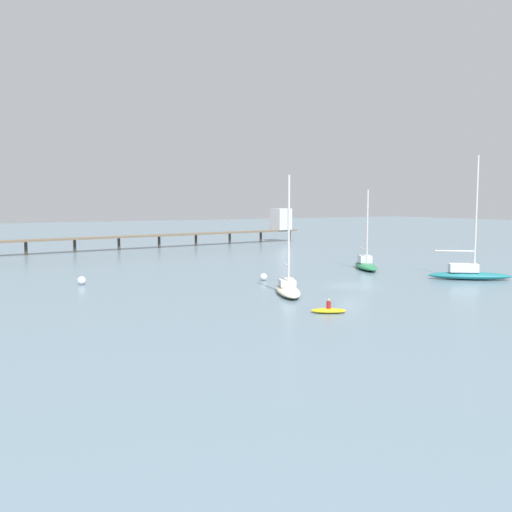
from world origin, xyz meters
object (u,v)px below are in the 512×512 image
(sailboat_teal, at_px, (469,272))
(sailboat_green, at_px, (366,264))
(dinghy_yellow, at_px, (329,310))
(mooring_buoy_near, at_px, (264,277))
(mooring_buoy_outer, at_px, (82,281))
(pier, at_px, (224,227))
(sailboat_cream, at_px, (288,287))

(sailboat_teal, relative_size, sailboat_green, 1.35)
(dinghy_yellow, height_order, mooring_buoy_near, dinghy_yellow)
(mooring_buoy_near, bearing_deg, dinghy_yellow, -105.22)
(mooring_buoy_near, distance_m, mooring_buoy_outer, 19.58)
(sailboat_teal, xyz_separation_m, sailboat_green, (-3.54, 13.28, -0.13))
(sailboat_green, bearing_deg, pier, 85.69)
(sailboat_cream, xyz_separation_m, mooring_buoy_outer, (-15.53, 16.04, -0.22))
(sailboat_teal, distance_m, dinghy_yellow, 26.43)
(dinghy_yellow, bearing_deg, sailboat_cream, 76.48)
(sailboat_cream, xyz_separation_m, sailboat_green, (19.62, 11.36, 0.04))
(mooring_buoy_near, bearing_deg, sailboat_green, 7.86)
(dinghy_yellow, bearing_deg, mooring_buoy_near, 74.78)
(pier, xyz_separation_m, dinghy_yellow, (-25.41, -67.98, -3.36))
(mooring_buoy_outer, bearing_deg, dinghy_yellow, -62.25)
(pier, height_order, sailboat_cream, sailboat_cream)
(sailboat_green, relative_size, dinghy_yellow, 3.37)
(sailboat_cream, bearing_deg, pier, 68.45)
(mooring_buoy_outer, bearing_deg, sailboat_green, -7.59)
(sailboat_teal, relative_size, mooring_buoy_near, 17.05)
(dinghy_yellow, bearing_deg, sailboat_teal, 16.10)
(pier, bearing_deg, sailboat_teal, -90.02)
(pier, bearing_deg, dinghy_yellow, -110.50)
(pier, xyz_separation_m, mooring_buoy_near, (-20.44, -49.70, -3.16))
(dinghy_yellow, xyz_separation_m, mooring_buoy_outer, (-13.31, 25.29, 0.23))
(pier, xyz_separation_m, sailboat_teal, (-0.02, -60.65, -2.74))
(sailboat_cream, distance_m, sailboat_green, 22.67)
(sailboat_cream, bearing_deg, mooring_buoy_outer, 134.07)
(pier, height_order, mooring_buoy_outer, pier)
(sailboat_teal, bearing_deg, pier, 89.98)
(dinghy_yellow, distance_m, mooring_buoy_outer, 28.58)
(sailboat_green, height_order, mooring_buoy_outer, sailboat_green)
(sailboat_green, bearing_deg, sailboat_cream, -149.93)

